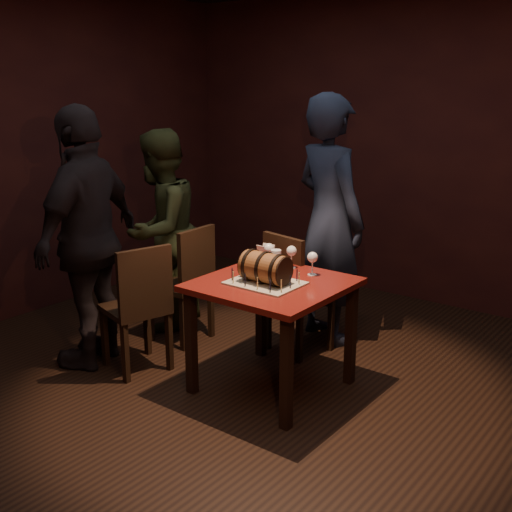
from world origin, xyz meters
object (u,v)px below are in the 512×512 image
(person_back, at_px, (329,220))
(person_left_rear, at_px, (160,231))
(pub_table, at_px, (273,298))
(pint_of_ale, at_px, (276,261))
(chair_back, at_px, (293,287))
(person_left_front, at_px, (89,238))
(barrel_cake, at_px, (265,268))
(wine_glass_left, at_px, (269,249))
(chair_left_rear, at_px, (188,278))
(wine_glass_right, at_px, (312,258))
(wine_glass_mid, at_px, (292,252))
(chair_left_front, at_px, (140,302))

(person_back, height_order, person_left_rear, person_back)
(pub_table, relative_size, pint_of_ale, 6.00)
(chair_back, distance_m, person_left_front, 1.52)
(barrel_cake, xyz_separation_m, wine_glass_left, (-0.23, 0.35, 0.01))
(chair_left_rear, xyz_separation_m, person_back, (0.82, 0.74, 0.44))
(person_back, bearing_deg, person_left_rear, 47.17)
(wine_glass_right, bearing_deg, wine_glass_left, 178.43)
(person_left_rear, xyz_separation_m, person_left_front, (0.12, -0.81, 0.11))
(wine_glass_mid, relative_size, person_back, 0.08)
(barrel_cake, height_order, chair_back, barrel_cake)
(person_left_rear, bearing_deg, wine_glass_right, 72.00)
(barrel_cake, relative_size, wine_glass_left, 2.23)
(pub_table, distance_m, barrel_cake, 0.23)
(barrel_cake, height_order, pint_of_ale, barrel_cake)
(wine_glass_mid, distance_m, person_left_front, 1.44)
(person_back, bearing_deg, wine_glass_mid, 118.91)
(pub_table, bearing_deg, chair_left_front, -157.39)
(chair_left_rear, xyz_separation_m, person_left_front, (-0.29, -0.69, 0.41))
(wine_glass_left, height_order, wine_glass_right, same)
(barrel_cake, bearing_deg, person_left_rear, 162.78)
(chair_left_front, bearing_deg, person_left_rear, 125.94)
(chair_back, bearing_deg, wine_glass_left, -94.49)
(chair_left_rear, relative_size, person_back, 0.48)
(pub_table, relative_size, person_left_front, 0.48)
(barrel_cake, xyz_separation_m, person_left_rear, (-1.39, 0.43, -0.04))
(barrel_cake, xyz_separation_m, chair_left_front, (-0.86, -0.30, -0.34))
(wine_glass_right, bearing_deg, pint_of_ale, -164.04)
(person_back, relative_size, person_left_rear, 1.17)
(wine_glass_right, height_order, pint_of_ale, wine_glass_right)
(pint_of_ale, bearing_deg, barrel_cake, -67.68)
(wine_glass_mid, relative_size, person_left_front, 0.09)
(barrel_cake, height_order, chair_left_front, barrel_cake)
(barrel_cake, distance_m, person_back, 1.07)
(chair_back, xyz_separation_m, person_back, (0.04, 0.43, 0.44))
(barrel_cake, height_order, person_left_front, person_left_front)
(chair_left_front, distance_m, person_back, 1.58)
(wine_glass_right, xyz_separation_m, person_left_rear, (-1.53, 0.09, -0.05))
(wine_glass_left, xyz_separation_m, chair_left_front, (-0.63, -0.65, -0.35))
(wine_glass_left, bearing_deg, person_back, 84.78)
(pub_table, height_order, chair_left_rear, chair_left_rear)
(chair_left_front, xyz_separation_m, person_left_front, (-0.41, -0.08, 0.41))
(pub_table, bearing_deg, chair_back, 111.54)
(wine_glass_mid, distance_m, chair_left_rear, 0.98)
(wine_glass_left, bearing_deg, pub_table, -49.79)
(chair_left_rear, bearing_deg, chair_back, 22.08)
(wine_glass_right, distance_m, chair_back, 0.56)
(wine_glass_right, relative_size, person_back, 0.08)
(person_back, relative_size, person_left_front, 1.03)
(wine_glass_right, distance_m, chair_left_rear, 1.17)
(barrel_cake, xyz_separation_m, chair_back, (-0.21, 0.63, -0.34))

